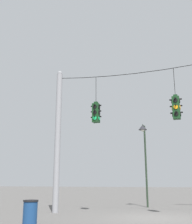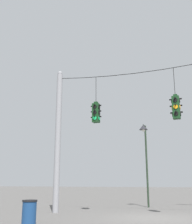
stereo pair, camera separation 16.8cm
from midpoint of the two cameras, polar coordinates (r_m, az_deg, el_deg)
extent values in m
plane|color=#565451|center=(13.29, 11.75, -20.34)|extent=(200.00, 200.00, 0.00)
cylinder|color=gray|center=(15.47, -8.12, -5.52)|extent=(0.32, 0.32, 7.57)
sphere|color=gray|center=(16.49, -7.65, 7.81)|extent=(0.25, 0.25, 0.25)
cylinder|color=black|center=(16.03, -5.35, 6.88)|extent=(1.48, 0.03, 0.19)
cylinder|color=black|center=(15.43, -0.36, 7.14)|extent=(1.48, 0.03, 0.14)
cylinder|color=black|center=(14.97, 4.98, 7.54)|extent=(1.48, 0.03, 0.08)
cylinder|color=black|center=(14.67, 10.61, 8.10)|extent=(1.48, 0.03, 0.03)
cylinder|color=black|center=(14.54, 16.42, 8.79)|extent=(1.48, 0.03, 0.08)
cube|color=#143819|center=(14.80, -0.33, -0.21)|extent=(0.34, 0.34, 1.02)
cube|color=#143819|center=(14.95, -0.32, 1.86)|extent=(0.19, 0.19, 0.10)
cylinder|color=black|center=(15.18, -0.32, 4.62)|extent=(0.02, 0.02, 1.42)
cylinder|color=black|center=(14.71, -0.58, 1.10)|extent=(0.20, 0.03, 0.20)
cylinder|color=black|center=(14.70, -0.64, 1.48)|extent=(0.07, 0.12, 0.07)
cylinder|color=black|center=(14.64, -0.58, -0.05)|extent=(0.20, 0.03, 0.20)
cylinder|color=black|center=(14.62, -0.65, 0.33)|extent=(0.07, 0.12, 0.07)
cylinder|color=#19C666|center=(14.56, -0.59, -1.21)|extent=(0.20, 0.03, 0.20)
cylinder|color=black|center=(14.54, -0.65, -0.83)|extent=(0.07, 0.12, 0.07)
cylinder|color=black|center=(15.05, -0.07, 0.75)|extent=(0.20, 0.03, 0.20)
cylinder|color=black|center=(15.11, -0.01, 1.04)|extent=(0.07, 0.12, 0.07)
cylinder|color=black|center=(14.97, -0.07, -0.37)|extent=(0.20, 0.03, 0.20)
cylinder|color=black|center=(15.03, -0.01, -0.08)|extent=(0.07, 0.12, 0.07)
cylinder|color=#19C666|center=(14.90, -0.07, -1.51)|extent=(0.20, 0.03, 0.20)
cylinder|color=black|center=(14.96, -0.01, -1.21)|extent=(0.07, 0.12, 0.07)
cylinder|color=black|center=(14.95, -0.99, 0.86)|extent=(0.03, 0.20, 0.20)
cylinder|color=black|center=(14.99, -1.15, 1.18)|extent=(0.12, 0.07, 0.07)
cylinder|color=black|center=(14.87, -0.99, -0.27)|extent=(0.03, 0.20, 0.20)
cylinder|color=black|center=(14.91, -1.15, 0.05)|extent=(0.12, 0.07, 0.07)
cylinder|color=#19C666|center=(14.80, -1.00, -1.42)|extent=(0.03, 0.20, 0.20)
cylinder|color=black|center=(14.83, -1.16, -1.09)|extent=(0.12, 0.07, 0.07)
cylinder|color=black|center=(14.82, 0.34, 0.99)|extent=(0.03, 0.20, 0.20)
cylinder|color=black|center=(14.83, 0.51, 1.34)|extent=(0.12, 0.07, 0.07)
cylinder|color=black|center=(14.74, 0.35, -0.15)|extent=(0.03, 0.20, 0.20)
cylinder|color=black|center=(14.75, 0.51, 0.20)|extent=(0.12, 0.07, 0.07)
cylinder|color=#19C666|center=(14.67, 0.35, -1.31)|extent=(0.03, 0.20, 0.20)
cylinder|color=black|center=(14.68, 0.51, -0.95)|extent=(0.12, 0.07, 0.07)
cube|color=#143819|center=(13.90, 15.64, 0.81)|extent=(0.34, 0.34, 1.10)
cube|color=#143819|center=(14.06, 15.48, 3.16)|extent=(0.19, 0.19, 0.10)
cylinder|color=black|center=(14.30, 15.28, 6.02)|extent=(0.02, 0.02, 1.39)
cylinder|color=black|center=(13.81, 15.48, 2.32)|extent=(0.20, 0.03, 0.20)
cylinder|color=black|center=(13.79, 15.44, 2.73)|extent=(0.07, 0.12, 0.07)
cylinder|color=orange|center=(13.72, 15.57, 1.00)|extent=(0.20, 0.03, 0.20)
cylinder|color=black|center=(13.70, 15.53, 1.41)|extent=(0.07, 0.12, 0.07)
cylinder|color=black|center=(13.64, 15.66, -0.33)|extent=(0.20, 0.03, 0.20)
cylinder|color=black|center=(13.62, 15.62, 0.08)|extent=(0.07, 0.12, 0.07)
cylinder|color=black|center=(14.17, 15.63, 1.91)|extent=(0.20, 0.03, 0.20)
cylinder|color=black|center=(14.23, 15.62, 2.21)|extent=(0.07, 0.12, 0.07)
cylinder|color=orange|center=(14.08, 15.71, 0.63)|extent=(0.20, 0.03, 0.20)
cylinder|color=black|center=(14.15, 15.71, 0.94)|extent=(0.07, 0.12, 0.07)
cylinder|color=black|center=(14.00, 15.80, -0.67)|extent=(0.20, 0.03, 0.20)
cylinder|color=black|center=(14.07, 15.80, -0.36)|extent=(0.07, 0.12, 0.07)
cylinder|color=black|center=(14.00, 14.80, 2.04)|extent=(0.03, 0.20, 0.20)
cylinder|color=black|center=(14.03, 14.60, 2.38)|extent=(0.12, 0.07, 0.07)
cylinder|color=orange|center=(13.92, 14.89, 0.74)|extent=(0.03, 0.20, 0.20)
cylinder|color=black|center=(13.94, 14.68, 1.09)|extent=(0.12, 0.07, 0.07)
cylinder|color=black|center=(13.84, 14.97, -0.57)|extent=(0.03, 0.20, 0.20)
cylinder|color=black|center=(13.86, 14.77, -0.23)|extent=(0.12, 0.07, 0.07)
cylinder|color=black|center=(13.98, 16.31, 2.18)|extent=(0.03, 0.20, 0.20)
cylinder|color=black|center=(14.00, 16.47, 2.55)|extent=(0.12, 0.07, 0.07)
cylinder|color=orange|center=(13.89, 16.40, 0.88)|extent=(0.03, 0.20, 0.20)
cylinder|color=black|center=(13.91, 16.56, 1.25)|extent=(0.12, 0.07, 0.07)
cylinder|color=black|center=(13.81, 16.50, -0.44)|extent=(0.03, 0.20, 0.20)
cylinder|color=black|center=(13.83, 16.66, -0.06)|extent=(0.12, 0.07, 0.07)
cylinder|color=#233323|center=(18.83, 9.86, -10.60)|extent=(0.12, 0.12, 5.22)
cylinder|color=#233323|center=(18.86, 9.36, -2.78)|extent=(0.07, 0.60, 0.07)
cone|color=#232328|center=(18.54, 9.19, -3.10)|extent=(0.55, 0.55, 0.33)
sphere|color=silver|center=(18.51, 9.21, -3.60)|extent=(0.25, 0.25, 0.25)
cylinder|color=navy|center=(11.09, -13.69, -19.39)|extent=(0.51, 0.51, 0.82)
cylinder|color=black|center=(11.05, -13.55, -17.13)|extent=(0.55, 0.55, 0.06)
camera|label=1|loc=(0.08, -90.32, 0.08)|focal=45.00mm
camera|label=2|loc=(0.08, 89.68, -0.08)|focal=45.00mm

